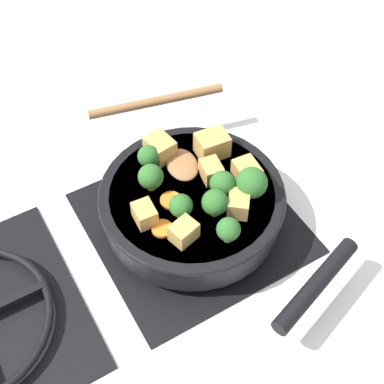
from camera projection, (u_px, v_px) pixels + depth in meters
The scene contains 20 objects.
ground_plane at pixel (192, 223), 0.86m from camera, with size 2.40×2.40×0.00m, color white.
front_burner_grate at pixel (192, 219), 0.85m from camera, with size 0.31×0.31×0.03m.
skillet_pan at pixel (193, 203), 0.81m from camera, with size 0.39×0.30×0.05m.
wooden_spoon at pixel (167, 127), 0.87m from camera, with size 0.22×0.23×0.02m.
tofu_cube_center_large at pixel (212, 145), 0.83m from camera, with size 0.05×0.04×0.04m, color tan.
tofu_cube_near_handle at pixel (211, 171), 0.80m from camera, with size 0.04×0.03×0.03m, color tan.
tofu_cube_east_chunk at pixel (239, 204), 0.76m from camera, with size 0.04×0.03×0.03m, color tan.
tofu_cube_west_chunk at pixel (184, 232), 0.73m from camera, with size 0.04×0.03×0.03m, color tan.
tofu_cube_back_piece at pixel (247, 173), 0.80m from camera, with size 0.04×0.03×0.03m, color tan.
tofu_cube_front_piece at pixel (145, 214), 0.75m from camera, with size 0.04×0.03×0.03m, color tan.
tofu_cube_mid_small at pixel (160, 148), 0.83m from camera, with size 0.04×0.04×0.04m, color tan.
broccoli_floret_near_spoon at pixel (151, 177), 0.78m from camera, with size 0.04×0.04×0.05m.
broccoli_floret_center_top at pixel (229, 229), 0.73m from camera, with size 0.03×0.03×0.04m.
broccoli_floret_east_rim at pixel (181, 206), 0.75m from camera, with size 0.03×0.03×0.04m.
broccoli_floret_west_rim at pixel (149, 156), 0.81m from camera, with size 0.03×0.03×0.04m.
broccoli_floret_north_edge at pixel (223, 184), 0.77m from camera, with size 0.04×0.04×0.05m.
broccoli_floret_south_cluster at pixel (215, 203), 0.75m from camera, with size 0.04×0.04×0.05m.
broccoli_floret_mid_floret at pixel (252, 183), 0.77m from camera, with size 0.05×0.05×0.05m.
carrot_slice_orange_thin at pixel (172, 202), 0.78m from camera, with size 0.03×0.03×0.01m, color orange.
carrot_slice_near_center at pixel (162, 229), 0.75m from camera, with size 0.03×0.03×0.01m, color orange.
Camera 1 is at (-0.43, 0.25, 0.70)m, focal length 50.00 mm.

